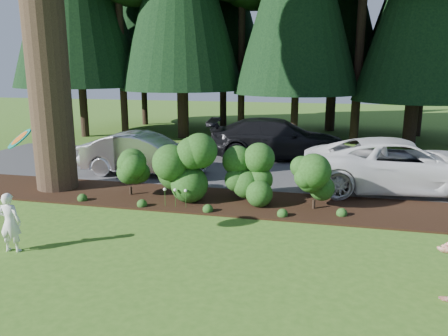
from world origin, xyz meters
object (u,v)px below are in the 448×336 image
(car_silver_wagon, at_px, (144,154))
(car_white_suv, at_px, (401,165))
(car_dark_suv, at_px, (277,139))
(frisbee, at_px, (20,139))
(child, at_px, (10,222))

(car_silver_wagon, relative_size, car_white_suv, 0.77)
(car_silver_wagon, bearing_deg, car_dark_suv, -50.12)
(car_silver_wagon, xyz_separation_m, frisbee, (0.37, -6.83, 1.63))
(car_white_suv, height_order, child, car_white_suv)
(child, height_order, frisbee, frisbee)
(car_dark_suv, distance_m, child, 11.57)
(car_silver_wagon, bearing_deg, car_white_suv, -93.25)
(child, bearing_deg, car_dark_suv, -118.92)
(child, bearing_deg, car_silver_wagon, -97.14)
(car_white_suv, bearing_deg, frisbee, 121.69)
(car_dark_suv, xyz_separation_m, frisbee, (-3.94, -10.67, 1.54))
(frisbee, bearing_deg, car_dark_suv, 69.75)
(car_silver_wagon, xyz_separation_m, car_white_suv, (8.56, -0.22, 0.07))
(child, bearing_deg, frisbee, -178.09)
(car_white_suv, distance_m, car_dark_suv, 5.88)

